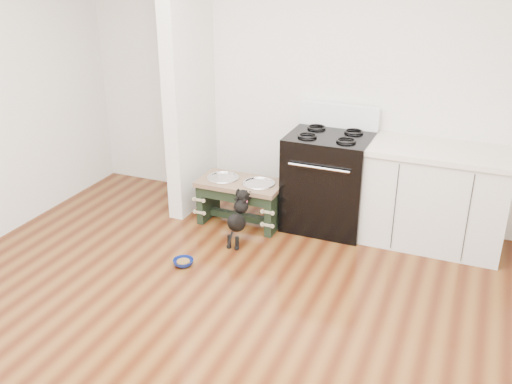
{
  "coord_description": "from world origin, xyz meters",
  "views": [
    {
      "loc": [
        1.54,
        -2.72,
        2.53
      ],
      "look_at": [
        -0.23,
        1.52,
        0.52
      ],
      "focal_mm": 40.0,
      "sensor_mm": 36.0,
      "label": 1
    }
  ],
  "objects": [
    {
      "name": "oven_range",
      "position": [
        0.25,
        2.16,
        0.48
      ],
      "size": [
        0.76,
        0.69,
        1.14
      ],
      "color": "black",
      "rests_on": "ground"
    },
    {
      "name": "dog_feeder",
      "position": [
        -0.54,
        1.86,
        0.32
      ],
      "size": [
        0.81,
        0.43,
        0.46
      ],
      "color": "black",
      "rests_on": "ground"
    },
    {
      "name": "floor_bowl",
      "position": [
        -0.66,
        0.93,
        0.03
      ],
      "size": [
        0.2,
        0.2,
        0.06
      ],
      "rotation": [
        0.0,
        0.0,
        0.17
      ],
      "color": "navy",
      "rests_on": "ground"
    },
    {
      "name": "partition_wall",
      "position": [
        -1.18,
        2.1,
        1.35
      ],
      "size": [
        0.15,
        0.8,
        2.7
      ],
      "primitive_type": "cube",
      "color": "silver",
      "rests_on": "ground"
    },
    {
      "name": "ground",
      "position": [
        0.0,
        0.0,
        0.0
      ],
      "size": [
        5.0,
        5.0,
        0.0
      ],
      "primitive_type": "plane",
      "color": "#421C0B",
      "rests_on": "ground"
    },
    {
      "name": "cabinet_run",
      "position": [
        1.23,
        2.18,
        0.45
      ],
      "size": [
        1.24,
        0.64,
        0.91
      ],
      "color": "silver",
      "rests_on": "ground"
    },
    {
      "name": "puppy",
      "position": [
        -0.39,
        1.49,
        0.27
      ],
      "size": [
        0.14,
        0.42,
        0.49
      ],
      "color": "black",
      "rests_on": "ground"
    },
    {
      "name": "room_shell",
      "position": [
        0.0,
        0.0,
        1.62
      ],
      "size": [
        5.0,
        5.0,
        5.0
      ],
      "color": "silver",
      "rests_on": "ground"
    }
  ]
}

